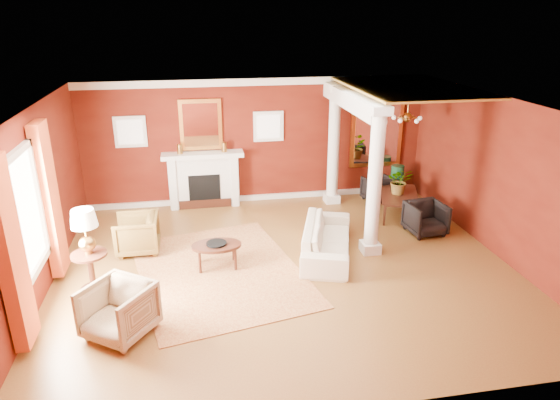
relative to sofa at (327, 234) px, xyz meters
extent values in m
plane|color=brown|center=(-0.86, -0.37, -0.41)|extent=(8.00, 8.00, 0.00)
cube|color=#5E1A0D|center=(-0.86, 3.13, 1.04)|extent=(8.00, 0.04, 2.90)
cube|color=#5E1A0D|center=(-0.86, -3.87, 1.04)|extent=(8.00, 0.04, 2.90)
cube|color=#5E1A0D|center=(-4.86, -0.37, 1.04)|extent=(0.04, 7.00, 2.90)
cube|color=#5E1A0D|center=(3.14, -0.37, 1.04)|extent=(0.04, 7.00, 2.90)
cube|color=white|center=(-0.86, -0.37, 2.49)|extent=(8.00, 7.00, 0.04)
cube|color=silver|center=(-2.16, 2.96, 0.19)|extent=(1.60, 0.34, 1.20)
cube|color=black|center=(-2.16, 2.78, 0.04)|extent=(0.72, 0.03, 0.70)
cube|color=black|center=(-2.16, 2.78, -0.31)|extent=(1.20, 0.05, 0.20)
cube|color=silver|center=(-2.16, 2.92, 0.83)|extent=(1.85, 0.42, 0.10)
cube|color=silver|center=(-2.86, 2.93, 0.19)|extent=(0.16, 0.40, 1.20)
cube|color=silver|center=(-1.46, 2.93, 0.19)|extent=(0.16, 0.40, 1.20)
cube|color=gold|center=(-2.16, 3.09, 1.49)|extent=(0.95, 0.06, 1.15)
cube|color=white|center=(-2.16, 3.05, 1.49)|extent=(0.78, 0.02, 0.98)
cube|color=silver|center=(-3.71, 3.10, 1.39)|extent=(0.70, 0.06, 0.70)
cube|color=white|center=(-3.71, 3.06, 1.39)|extent=(0.54, 0.02, 0.54)
cube|color=silver|center=(-0.61, 3.10, 1.39)|extent=(0.70, 0.06, 0.70)
cube|color=white|center=(-0.61, 3.06, 1.39)|extent=(0.54, 0.02, 0.54)
cube|color=white|center=(-4.85, -0.97, 1.14)|extent=(0.03, 1.30, 1.70)
cube|color=silver|center=(-4.81, -1.67, 1.14)|extent=(0.08, 0.10, 1.90)
cube|color=silver|center=(-4.81, -0.27, 1.14)|extent=(0.08, 0.10, 1.90)
cube|color=#B9431F|center=(-4.74, -1.97, 0.99)|extent=(0.18, 0.55, 2.60)
cube|color=#B9431F|center=(-4.74, 0.03, 0.99)|extent=(0.18, 0.55, 2.60)
cube|color=silver|center=(0.84, -0.07, -0.31)|extent=(0.34, 0.34, 0.20)
cylinder|color=silver|center=(0.84, -0.07, 1.04)|extent=(0.26, 0.26, 2.50)
cube|color=silver|center=(0.84, -0.07, 2.31)|extent=(0.36, 0.36, 0.16)
cube|color=silver|center=(0.84, 2.63, -0.31)|extent=(0.34, 0.34, 0.20)
cylinder|color=silver|center=(0.84, 2.63, 1.04)|extent=(0.26, 0.26, 2.50)
cube|color=silver|center=(0.84, 2.63, 2.31)|extent=(0.36, 0.36, 0.16)
cube|color=silver|center=(0.84, 1.53, 2.21)|extent=(0.30, 3.20, 0.32)
cube|color=gold|center=(1.99, 1.38, 2.46)|extent=(2.30, 3.40, 0.04)
cube|color=gold|center=(2.04, 3.09, 1.14)|extent=(1.30, 0.06, 1.70)
cube|color=white|center=(2.04, 3.05, 1.14)|extent=(1.10, 0.02, 1.50)
cylinder|color=#A27633|center=(2.04, 1.43, 2.16)|extent=(0.02, 0.02, 0.65)
sphere|color=#A27633|center=(2.04, 1.43, 1.84)|extent=(0.20, 0.20, 0.20)
sphere|color=silver|center=(2.32, 1.43, 1.81)|extent=(0.09, 0.09, 0.09)
sphere|color=silver|center=(2.12, 1.69, 1.81)|extent=(0.09, 0.09, 0.09)
sphere|color=silver|center=(1.81, 1.59, 1.81)|extent=(0.09, 0.09, 0.09)
sphere|color=silver|center=(1.81, 1.26, 1.81)|extent=(0.09, 0.09, 0.09)
sphere|color=silver|center=(2.12, 1.16, 1.81)|extent=(0.09, 0.09, 0.09)
cube|color=silver|center=(-0.86, 3.09, 2.41)|extent=(8.00, 0.08, 0.16)
cube|color=silver|center=(-0.86, 3.09, -0.35)|extent=(8.00, 0.08, 0.12)
cube|color=maroon|center=(-2.04, -0.34, -0.41)|extent=(3.35, 4.04, 0.01)
imported|color=white|center=(0.00, 0.00, 0.00)|extent=(1.24, 2.21, 0.83)
imported|color=black|center=(-3.51, 0.73, -0.01)|extent=(0.74, 0.78, 0.81)
imported|color=tan|center=(-3.54, -1.91, 0.01)|extent=(1.13, 1.12, 0.86)
cylinder|color=black|center=(-2.06, -0.15, 0.01)|extent=(0.88, 0.88, 0.05)
cylinder|color=black|center=(-2.37, -0.35, -0.22)|extent=(0.05, 0.05, 0.39)
cylinder|color=black|center=(-1.76, -0.35, -0.22)|extent=(0.05, 0.05, 0.39)
cylinder|color=black|center=(-2.37, 0.04, -0.22)|extent=(0.05, 0.05, 0.39)
cylinder|color=black|center=(-1.76, 0.04, -0.22)|extent=(0.05, 0.05, 0.39)
imported|color=black|center=(-2.09, -0.12, 0.14)|extent=(0.15, 0.05, 0.21)
cylinder|color=black|center=(-4.13, -0.57, -0.39)|extent=(0.42, 0.42, 0.04)
cylinder|color=black|center=(-4.13, -0.57, -0.09)|extent=(0.10, 0.10, 0.64)
cylinder|color=black|center=(-4.13, -0.57, 0.23)|extent=(0.57, 0.57, 0.04)
sphere|color=#A27633|center=(-4.13, -0.57, 0.42)|extent=(0.27, 0.27, 0.27)
cylinder|color=#A27633|center=(-4.13, -0.57, 0.61)|extent=(0.03, 0.03, 0.28)
cone|color=silver|center=(-4.13, -0.57, 0.86)|extent=(0.42, 0.42, 0.28)
imported|color=black|center=(2.11, 1.57, -0.02)|extent=(0.94, 1.51, 0.80)
imported|color=black|center=(2.24, 0.54, -0.05)|extent=(0.78, 0.74, 0.73)
imported|color=black|center=(1.96, 2.51, -0.09)|extent=(0.78, 0.75, 0.66)
sphere|color=#144023|center=(2.46, 2.63, -0.25)|extent=(0.35, 0.35, 0.35)
cylinder|color=#144023|center=(2.46, 2.63, 0.00)|extent=(0.31, 0.31, 0.82)
imported|color=#26591E|center=(2.07, 1.60, 0.61)|extent=(0.67, 0.71, 0.47)
camera|label=1|loc=(-2.36, -8.18, 3.91)|focal=32.00mm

